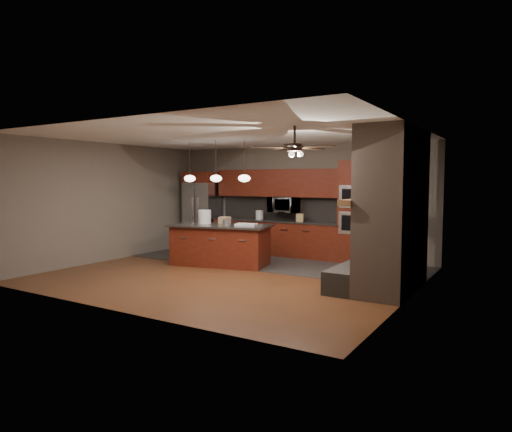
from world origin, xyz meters
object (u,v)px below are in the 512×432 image
Objects in this scene: microwave at (284,205)px; refrigerator at (203,210)px; counter_box at (300,218)px; kitchen_island at (220,245)px; paint_can at (226,223)px; white_bucket at (205,217)px; counter_bucket at (259,215)px; paint_tray at (246,225)px; cardboard_box at (225,220)px; oven_tower at (358,212)px.

microwave is 2.52m from refrigerator.
microwave reaches higher than counter_box.
paint_can is (0.22, -0.07, 0.52)m from kitchen_island.
white_bucket reaches higher than counter_box.
white_bucket is 1.63× the size of counter_box.
white_bucket is at bearing -99.53° from counter_bucket.
white_bucket is 1.95m from counter_bucket.
paint_tray is at bearing 6.91° from white_bucket.
kitchen_island is 0.60m from cardboard_box.
paint_tray is at bearing -122.04° from counter_box.
paint_can reaches higher than kitchen_island.
paint_can is 0.45m from cardboard_box.
microwave is at bearing 178.34° from oven_tower.
cardboard_box is at bearing -147.65° from oven_tower.
counter_bucket is (0.32, 1.92, -0.06)m from white_bucket.
refrigerator reaches higher than counter_bucket.
refrigerator is at bearing 163.71° from counter_box.
microwave is at bearing 61.58° from kitchen_island.
cardboard_box is (-0.68, 0.13, 0.06)m from paint_tray.
counter_bucket is (-0.35, 2.00, 0.03)m from paint_can.
paint_tray is 1.95× the size of counter_bucket.
microwave reaches higher than paint_can.
microwave is 2.23m from white_bucket.
paint_can is at bearing -80.12° from counter_bucket.
kitchen_island is at bearing -142.90° from oven_tower.
paint_can is at bearing -139.35° from oven_tower.
counter_box is at bearing 66.29° from paint_can.
counter_box is (0.86, 1.95, 0.01)m from paint_can.
cardboard_box is at bearing -87.99° from counter_bucket.
counter_bucket reaches higher than paint_can.
kitchen_island is at bearing -136.71° from counter_box.
cardboard_box is at bearing 91.78° from kitchen_island.
white_bucket is at bearing 173.02° from paint_can.
counter_bucket reaches higher than counter_box.
refrigerator is 0.89× the size of kitchen_island.
kitchen_island is 9.86× the size of cardboard_box.
white_bucket is 0.68m from paint_can.
kitchen_island is at bearing -43.70° from refrigerator.
white_bucket reaches higher than kitchen_island.
oven_tower is 2.68m from counter_bucket.
refrigerator is 2.75m from kitchen_island.
kitchen_island is 5.42× the size of paint_tray.
paint_tray is at bearing -33.91° from refrigerator.
white_bucket is at bearing 165.97° from kitchen_island.
oven_tower is 1.10× the size of refrigerator.
paint_tray is 1.94m from counter_bucket.
paint_can is 0.44m from paint_tray.
paint_can is at bearing -99.59° from microwave.
counter_box is (0.51, -0.10, -0.30)m from microwave.
microwave reaches higher than white_bucket.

